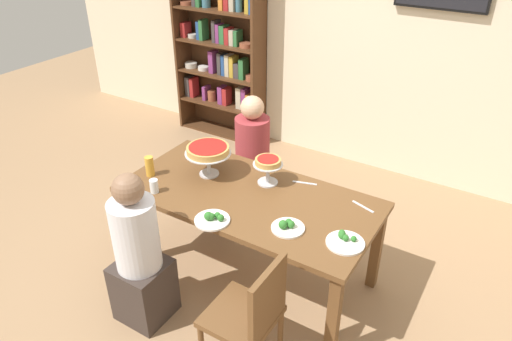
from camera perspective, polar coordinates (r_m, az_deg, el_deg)
The scene contains 16 objects.
ground_plane at distance 3.83m, azimuth -0.80°, elevation -12.20°, with size 12.00×12.00×0.00m, color #9E7A56.
rear_partition at distance 4.96m, azimuth 13.36°, elevation 15.76°, with size 8.00×0.12×2.80m, color beige.
dining_table at distance 3.42m, azimuth -0.88°, elevation -4.10°, with size 1.83×0.90×0.74m.
bookshelf at distance 5.60m, azimuth -4.23°, elevation 15.13°, with size 1.10×0.30×2.21m.
diner_far_left at distance 4.22m, azimuth -0.42°, elevation 0.58°, with size 0.34×0.34×1.15m.
diner_near_left at distance 3.29m, azimuth -13.83°, elevation -10.38°, with size 0.34×0.34×1.15m.
chair_near_right at distance 2.87m, azimuth -0.59°, elevation -16.87°, with size 0.40×0.40×0.87m.
deep_dish_pizza_stand at distance 3.53m, azimuth -5.79°, elevation 2.30°, with size 0.35×0.35×0.24m.
personal_pizza_stand at distance 3.43m, azimuth 1.44°, elevation 0.68°, with size 0.22×0.22×0.21m.
salad_plate_near_diner at distance 2.98m, azimuth 10.65°, elevation -8.30°, with size 0.24×0.24×0.06m.
salad_plate_far_diner at distance 3.05m, azimuth 3.80°, elevation -6.72°, with size 0.22×0.22×0.07m.
salad_plate_spare at distance 3.12m, azimuth -5.25°, elevation -5.79°, with size 0.24×0.24×0.07m.
beer_glass_amber_tall at distance 3.65m, azimuth -12.67°, elevation 0.51°, with size 0.07×0.07×0.16m, color gold.
water_glass_clear_near at distance 3.45m, azimuth -12.16°, elevation -1.84°, with size 0.06×0.06×0.10m, color white.
cutlery_fork_near at distance 3.33m, azimuth 12.73°, elevation -4.25°, with size 0.18×0.02×0.01m, color silver.
cutlery_knife_near at distance 3.52m, azimuth 5.88°, elevation -1.49°, with size 0.18×0.02×0.01m, color silver.
Camera 1 is at (1.52, -2.37, 2.60)m, focal length 33.28 mm.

